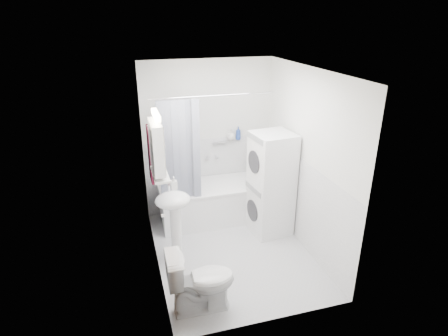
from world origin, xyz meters
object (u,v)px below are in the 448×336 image
object	(u,v)px
washer_dryer	(271,184)
toilet	(201,281)
bathtub	(210,201)
sink	(174,211)

from	to	relation	value
washer_dryer	toilet	distance (m)	1.88
bathtub	washer_dryer	distance (m)	1.04
sink	washer_dryer	size ratio (longest dim) A/B	0.69
washer_dryer	toilet	size ratio (longest dim) A/B	2.06
bathtub	sink	distance (m)	1.15
bathtub	washer_dryer	size ratio (longest dim) A/B	1.01
bathtub	toilet	bearing A→B (deg)	-106.84
toilet	sink	bearing A→B (deg)	8.25
sink	toilet	bearing A→B (deg)	-83.26
toilet	bathtub	bearing A→B (deg)	-15.34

